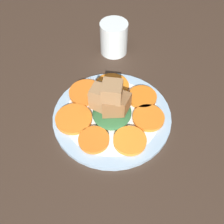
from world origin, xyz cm
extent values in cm
cube|color=#38281E|center=(0.00, 0.00, 1.00)|extent=(120.00, 120.00, 2.00)
cylinder|color=#99B7D1|center=(0.00, 0.00, 2.50)|extent=(27.40, 27.40, 1.00)
cylinder|color=white|center=(0.00, 0.00, 2.55)|extent=(21.92, 21.92, 1.00)
cylinder|color=orange|center=(-5.38, -7.21, 3.57)|extent=(8.35, 8.35, 0.94)
cylinder|color=orange|center=(2.79, -8.36, 3.57)|extent=(8.35, 8.35, 0.94)
cylinder|color=orange|center=(7.63, -2.80, 3.57)|extent=(6.69, 6.69, 0.94)
cylinder|color=orange|center=(6.68, 4.89, 3.57)|extent=(7.17, 7.17, 0.94)
cylinder|color=orange|center=(0.44, 8.37, 3.57)|extent=(7.28, 7.28, 0.94)
cylinder|color=orange|center=(-6.01, 6.43, 3.57)|extent=(7.04, 7.04, 0.94)
cylinder|color=orange|center=(-8.30, -1.36, 3.57)|extent=(8.62, 8.62, 0.94)
ellipsoid|color=#2D6033|center=(0.00, 0.00, 3.92)|extent=(9.95, 8.95, 1.64)
cube|color=brown|center=(-0.82, 1.60, 6.80)|extent=(5.08, 5.08, 4.11)
cube|color=#9E754C|center=(-1.25, -2.28, 7.12)|extent=(6.11, 6.11, 4.76)
cube|color=brown|center=(0.40, 0.01, 6.99)|extent=(5.29, 5.29, 4.50)
cube|color=#9E754C|center=(-0.29, 0.19, 11.04)|extent=(4.24, 4.24, 4.20)
cube|color=#9E754C|center=(0.42, -2.69, 9.92)|extent=(4.11, 4.11, 3.45)
cube|color=silver|center=(1.16, -6.06, 3.30)|extent=(11.67, 2.00, 0.40)
cube|color=silver|center=(-5.33, -6.56, 3.30)|extent=(1.58, 2.41, 0.40)
cube|color=silver|center=(-8.24, -7.79, 3.30)|extent=(4.59, 0.66, 0.40)
cube|color=silver|center=(-8.29, -7.13, 3.30)|extent=(4.59, 0.66, 0.40)
cube|color=silver|center=(-8.34, -6.46, 3.30)|extent=(4.59, 0.66, 0.40)
cube|color=silver|center=(-8.40, -5.80, 3.30)|extent=(4.59, 0.66, 0.40)
cylinder|color=silver|center=(-23.68, -3.07, 6.52)|extent=(7.59, 7.59, 9.03)
camera|label=1|loc=(38.86, 5.88, 54.63)|focal=45.00mm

